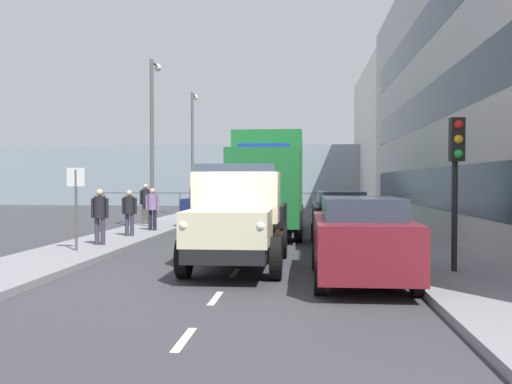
% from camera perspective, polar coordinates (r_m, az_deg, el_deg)
% --- Properties ---
extents(ground_plane, '(80.00, 80.00, 0.00)m').
position_cam_1_polar(ground_plane, '(21.14, 0.85, -4.40)').
color(ground_plane, '#38383D').
extents(sidewalk_left, '(2.37, 42.21, 0.15)m').
position_cam_1_polar(sidewalk_left, '(21.33, 13.85, -4.18)').
color(sidewalk_left, gray).
rests_on(sidewalk_left, ground_plane).
extents(sidewalk_right, '(2.37, 42.21, 0.15)m').
position_cam_1_polar(sidewalk_right, '(22.01, -11.73, -4.01)').
color(sidewalk_right, gray).
rests_on(sidewalk_right, ground_plane).
extents(road_centreline_markings, '(0.12, 37.63, 0.01)m').
position_cam_1_polar(road_centreline_markings, '(20.09, 0.63, -4.68)').
color(road_centreline_markings, silver).
rests_on(road_centreline_markings, ground_plane).
extents(building_terrace, '(6.34, 27.72, 11.02)m').
position_cam_1_polar(building_terrace, '(22.61, 25.00, 9.86)').
color(building_terrace, '#B7B2B7').
rests_on(building_terrace, ground_plane).
extents(building_far_block, '(6.33, 15.27, 10.44)m').
position_cam_1_polar(building_far_block, '(43.29, 15.23, 5.32)').
color(building_far_block, silver).
rests_on(building_far_block, ground_plane).
extents(sea_horizon, '(80.00, 0.80, 5.00)m').
position_cam_1_polar(sea_horizon, '(45.12, 3.10, 1.73)').
color(sea_horizon, '#84939E').
rests_on(sea_horizon, ground_plane).
extents(seawall_railing, '(28.08, 0.08, 1.20)m').
position_cam_1_polar(seawall_railing, '(41.54, 2.92, -0.41)').
color(seawall_railing, '#4C5156').
rests_on(seawall_railing, ground_plane).
extents(truck_vintage_cream, '(2.17, 5.64, 2.43)m').
position_cam_1_polar(truck_vintage_cream, '(12.75, -1.96, -2.74)').
color(truck_vintage_cream, black).
rests_on(truck_vintage_cream, ground_plane).
extents(lorry_cargo_green, '(2.58, 8.20, 3.87)m').
position_cam_1_polar(lorry_cargo_green, '(21.28, 1.39, 1.23)').
color(lorry_cargo_green, '#1E7033').
rests_on(lorry_cargo_green, ground_plane).
extents(car_maroon_kerbside_near, '(1.89, 4.45, 1.72)m').
position_cam_1_polar(car_maroon_kerbside_near, '(11.34, 10.73, -4.68)').
color(car_maroon_kerbside_near, maroon).
rests_on(car_maroon_kerbside_near, ground_plane).
extents(car_black_kerbside_1, '(1.80, 4.06, 1.72)m').
position_cam_1_polar(car_black_kerbside_1, '(17.65, 8.69, -2.60)').
color(car_black_kerbside_1, black).
rests_on(car_black_kerbside_1, ground_plane).
extents(car_navy_oppositeside_0, '(1.93, 4.40, 1.72)m').
position_cam_1_polar(car_navy_oppositeside_0, '(24.83, -4.70, -1.50)').
color(car_navy_oppositeside_0, navy).
rests_on(car_navy_oppositeside_0, ground_plane).
extents(car_white_oppositeside_1, '(1.85, 3.93, 1.72)m').
position_cam_1_polar(car_white_oppositeside_1, '(30.49, -2.87, -1.01)').
color(car_white_oppositeside_1, white).
rests_on(car_white_oppositeside_1, ground_plane).
extents(pedestrian_in_dark_coat, '(0.53, 0.34, 1.66)m').
position_cam_1_polar(pedestrian_in_dark_coat, '(16.95, -15.87, -2.01)').
color(pedestrian_in_dark_coat, '#383342').
rests_on(pedestrian_in_dark_coat, sidewalk_right).
extents(pedestrian_by_lamp, '(0.53, 0.34, 1.58)m').
position_cam_1_polar(pedestrian_by_lamp, '(19.45, -12.99, -1.75)').
color(pedestrian_by_lamp, '#383342').
rests_on(pedestrian_by_lamp, sidewalk_right).
extents(pedestrian_couple_b, '(0.53, 0.34, 1.61)m').
position_cam_1_polar(pedestrian_couple_b, '(21.49, -10.68, -1.40)').
color(pedestrian_couple_b, black).
rests_on(pedestrian_couple_b, sidewalk_right).
extents(pedestrian_with_bag, '(0.53, 0.34, 1.77)m').
position_cam_1_polar(pedestrian_with_bag, '(24.66, -11.35, -0.84)').
color(pedestrian_with_bag, '#4C473D').
rests_on(pedestrian_with_bag, sidewalk_right).
extents(traffic_light_near, '(0.28, 0.41, 3.20)m').
position_cam_1_polar(traffic_light_near, '(12.15, 20.03, 3.10)').
color(traffic_light_near, black).
rests_on(traffic_light_near, sidewalk_left).
extents(lamp_post_promenade, '(0.32, 1.14, 6.86)m').
position_cam_1_polar(lamp_post_promenade, '(23.16, -10.63, 6.49)').
color(lamp_post_promenade, '#59595B').
rests_on(lamp_post_promenade, sidewalk_right).
extents(lamp_post_far, '(0.32, 1.14, 7.00)m').
position_cam_1_polar(lamp_post_far, '(32.22, -6.55, 5.13)').
color(lamp_post_far, '#59595B').
rests_on(lamp_post_far, sidewalk_right).
extents(street_sign, '(0.50, 0.07, 2.25)m').
position_cam_1_polar(street_sign, '(15.69, -18.15, -0.22)').
color(street_sign, '#4C4C4C').
rests_on(street_sign, sidewalk_right).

